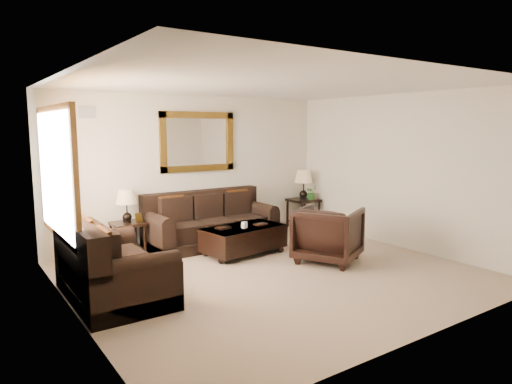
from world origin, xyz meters
TOP-DOWN VIEW (x-y plane):
  - room at (0.00, 0.00)m, footprint 5.51×5.01m
  - window at (-2.70, 0.90)m, footprint 0.07×1.96m
  - mirror at (0.06, 2.47)m, footprint 1.50×0.06m
  - air_vent at (-1.90, 2.48)m, footprint 0.25×0.02m
  - sofa at (0.06, 2.04)m, footprint 2.34×1.01m
  - loveseat at (-2.27, 0.38)m, footprint 1.05×1.77m
  - end_table_left at (-1.40, 2.21)m, footprint 0.50×0.50m
  - end_table_right at (2.40, 2.18)m, footprint 0.56×0.56m
  - coffee_table at (0.20, 1.12)m, footprint 1.47×0.92m
  - armchair at (1.08, 0.02)m, footprint 1.21×1.23m
  - potted_plant at (2.52, 2.08)m, footprint 0.35×0.37m

SIDE VIEW (x-z plane):
  - coffee_table at x=0.20m, z-range 0.00..0.59m
  - sofa at x=0.06m, z-range -0.13..0.83m
  - loveseat at x=-2.27m, z-range -0.13..0.86m
  - armchair at x=1.08m, z-range 0.00..0.96m
  - end_table_left at x=-1.40m, z-range 0.17..1.27m
  - potted_plant at x=2.52m, z-range 0.61..0.84m
  - end_table_right at x=2.40m, z-range 0.19..1.41m
  - room at x=0.00m, z-range 0.00..2.71m
  - window at x=-2.70m, z-range 0.72..2.38m
  - mirror at x=0.06m, z-range 1.30..2.40m
  - air_vent at x=-1.90m, z-range 2.26..2.44m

